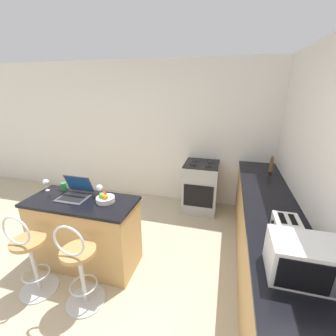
% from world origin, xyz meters
% --- Properties ---
extents(ground_plane, '(20.00, 20.00, 0.00)m').
position_xyz_m(ground_plane, '(0.00, 0.00, 0.00)').
color(ground_plane, '#BCAD8E').
extents(wall_back, '(12.00, 0.06, 2.60)m').
position_xyz_m(wall_back, '(0.00, 2.69, 1.30)').
color(wall_back, silver).
rests_on(wall_back, ground_plane).
extents(breakfast_bar, '(1.29, 0.57, 0.89)m').
position_xyz_m(breakfast_bar, '(-0.32, 0.63, 0.45)').
color(breakfast_bar, tan).
rests_on(breakfast_bar, ground_plane).
extents(counter_right, '(0.61, 3.19, 0.89)m').
position_xyz_m(counter_right, '(1.81, 1.08, 0.45)').
color(counter_right, tan).
rests_on(counter_right, ground_plane).
extents(bar_stool_near, '(0.40, 0.40, 0.99)m').
position_xyz_m(bar_stool_near, '(-0.61, 0.11, 0.46)').
color(bar_stool_near, silver).
rests_on(bar_stool_near, ground_plane).
extents(bar_stool_far, '(0.40, 0.40, 0.99)m').
position_xyz_m(bar_stool_far, '(-0.03, 0.11, 0.46)').
color(bar_stool_far, silver).
rests_on(bar_stool_far, ground_plane).
extents(laptop, '(0.35, 0.32, 0.25)m').
position_xyz_m(laptop, '(-0.43, 0.71, 0.95)').
color(laptop, '#47474C').
rests_on(laptop, breakfast_bar).
extents(microwave, '(0.45, 0.33, 0.28)m').
position_xyz_m(microwave, '(1.83, 0.06, 1.03)').
color(microwave, white).
rests_on(microwave, counter_right).
extents(toaster, '(0.23, 0.25, 0.16)m').
position_xyz_m(toaster, '(1.83, 0.54, 0.97)').
color(toaster, silver).
rests_on(toaster, counter_right).
extents(stove_range, '(0.58, 0.59, 0.90)m').
position_xyz_m(stove_range, '(0.88, 2.35, 0.45)').
color(stove_range, '#9EA3A8').
rests_on(stove_range, ground_plane).
extents(mug_green, '(0.10, 0.08, 0.10)m').
position_xyz_m(mug_green, '(-0.69, 0.83, 0.94)').
color(mug_green, '#338447').
rests_on(mug_green, breakfast_bar).
extents(fruit_bowl, '(0.21, 0.21, 0.11)m').
position_xyz_m(fruit_bowl, '(-0.03, 0.68, 0.93)').
color(fruit_bowl, silver).
rests_on(fruit_bowl, breakfast_bar).
extents(pepper_mill, '(0.06, 0.06, 0.25)m').
position_xyz_m(pepper_mill, '(1.96, 2.22, 1.01)').
color(pepper_mill, brown).
rests_on(pepper_mill, counter_right).
extents(wine_glass_short, '(0.08, 0.08, 0.15)m').
position_xyz_m(wine_glass_short, '(-0.15, 0.78, 1.00)').
color(wine_glass_short, silver).
rests_on(wine_glass_short, breakfast_bar).
extents(wine_glass_tall, '(0.08, 0.08, 0.15)m').
position_xyz_m(wine_glass_tall, '(-0.89, 0.76, 1.00)').
color(wine_glass_tall, silver).
rests_on(wine_glass_tall, breakfast_bar).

